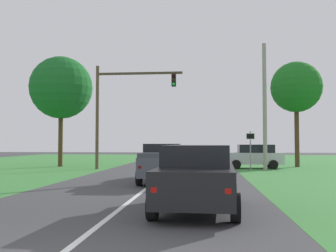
{
  "coord_description": "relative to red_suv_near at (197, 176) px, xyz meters",
  "views": [
    {
      "loc": [
        2.47,
        -5.53,
        1.92
      ],
      "look_at": [
        0.27,
        17.5,
        2.93
      ],
      "focal_mm": 41.5,
      "sensor_mm": 36.0,
      "label": 1
    }
  ],
  "objects": [
    {
      "name": "red_suv_near",
      "position": [
        0.0,
        0.0,
        0.0
      ],
      "size": [
        2.43,
        4.73,
        1.86
      ],
      "color": "black",
      "rests_on": "ground_plane"
    },
    {
      "name": "crossing_suv_far",
      "position": [
        3.86,
        18.73,
        -0.05
      ],
      "size": [
        4.34,
        2.22,
        1.79
      ],
      "color": "silver",
      "rests_on": "ground_plane"
    },
    {
      "name": "pickup_truck_lead",
      "position": [
        -1.81,
        7.73,
        -0.01
      ],
      "size": [
        2.23,
        5.22,
        1.88
      ],
      "color": "#4C515B",
      "rests_on": "ground_plane"
    },
    {
      "name": "extra_tree_1",
      "position": [
        -11.48,
        19.49,
        5.44
      ],
      "size": [
        5.07,
        5.07,
        8.97
      ],
      "color": "#4C351E",
      "rests_on": "ground_plane"
    },
    {
      "name": "ground_plane",
      "position": [
        -2.25,
        6.84,
        -0.98
      ],
      "size": [
        120.0,
        120.0,
        0.0
      ],
      "primitive_type": "plane",
      "color": "#424244"
    },
    {
      "name": "oak_tree_right",
      "position": [
        7.55,
        20.8,
        5.4
      ],
      "size": [
        4.07,
        4.07,
        8.45
      ],
      "color": "#4C351E",
      "rests_on": "ground_plane"
    },
    {
      "name": "lane_centre_stripe",
      "position": [
        -2.25,
        -4.16,
        -0.98
      ],
      "size": [
        0.16,
        42.75,
        0.01
      ],
      "primitive_type": "cube",
      "color": "white",
      "rests_on": "ground_plane"
    },
    {
      "name": "utility_pole_right",
      "position": [
        4.44,
        16.83,
        3.52
      ],
      "size": [
        0.28,
        0.28,
        9.0
      ],
      "primitive_type": "cylinder",
      "color": "#9E998E",
      "rests_on": "ground_plane"
    },
    {
      "name": "keep_moving_sign",
      "position": [
        3.39,
        16.57,
        0.76
      ],
      "size": [
        0.6,
        0.09,
        2.74
      ],
      "color": "gray",
      "rests_on": "ground_plane"
    },
    {
      "name": "traffic_light",
      "position": [
        -6.09,
        16.87,
        3.98
      ],
      "size": [
        6.43,
        0.4,
        7.62
      ],
      "color": "brown",
      "rests_on": "ground_plane"
    }
  ]
}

